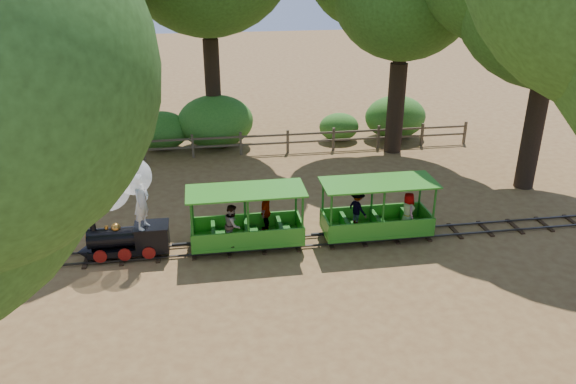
{
  "coord_description": "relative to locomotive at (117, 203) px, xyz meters",
  "views": [
    {
      "loc": [
        -2.51,
        -14.43,
        8.14
      ],
      "look_at": [
        -0.17,
        0.5,
        1.48
      ],
      "focal_mm": 35.0,
      "sensor_mm": 36.0,
      "label": 1
    }
  ],
  "objects": [
    {
      "name": "fence",
      "position": [
        4.98,
        7.94,
        -1.09
      ],
      "size": [
        18.1,
        0.1,
        1.0
      ],
      "color": "brown",
      "rests_on": "ground"
    },
    {
      "name": "shrub_west",
      "position": [
        0.65,
        9.24,
        -0.84
      ],
      "size": [
        2.4,
        1.84,
        1.66
      ],
      "primitive_type": "ellipsoid",
      "color": "#2D6B1E",
      "rests_on": "ground"
    },
    {
      "name": "carriage_front",
      "position": [
        3.55,
        -0.07,
        -0.89
      ],
      "size": [
        3.36,
        1.38,
        1.74
      ],
      "color": "#2E861D",
      "rests_on": "track"
    },
    {
      "name": "track",
      "position": [
        4.98,
        -0.06,
        -1.6
      ],
      "size": [
        22.0,
        1.0,
        0.1
      ],
      "color": "#3F3D3A",
      "rests_on": "ground"
    },
    {
      "name": "shrub_mid_e",
      "position": [
        8.53,
        9.24,
        -1.04
      ],
      "size": [
        1.8,
        1.39,
        1.25
      ],
      "primitive_type": "ellipsoid",
      "color": "#2D6B1E",
      "rests_on": "ground"
    },
    {
      "name": "locomotive",
      "position": [
        0.0,
        0.0,
        0.0
      ],
      "size": [
        2.58,
        1.21,
        2.96
      ],
      "color": "black",
      "rests_on": "ground"
    },
    {
      "name": "ground",
      "position": [
        4.98,
        -0.06,
        -1.67
      ],
      "size": [
        90.0,
        90.0,
        0.0
      ],
      "primitive_type": "plane",
      "color": "olive",
      "rests_on": "ground"
    },
    {
      "name": "shrub_mid_w",
      "position": [
        3.0,
        9.24,
        -0.53
      ],
      "size": [
        3.29,
        2.53,
        2.28
      ],
      "primitive_type": "ellipsoid",
      "color": "#2D6B1E",
      "rests_on": "ground"
    },
    {
      "name": "carriage_rear",
      "position": [
        7.44,
        -0.04,
        -0.91
      ],
      "size": [
        3.36,
        1.39,
        1.74
      ],
      "color": "#2E861D",
      "rests_on": "track"
    },
    {
      "name": "shrub_east",
      "position": [
        11.16,
        9.24,
        -0.7
      ],
      "size": [
        2.79,
        2.15,
        1.93
      ],
      "primitive_type": "ellipsoid",
      "color": "#2D6B1E",
      "rests_on": "ground"
    }
  ]
}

